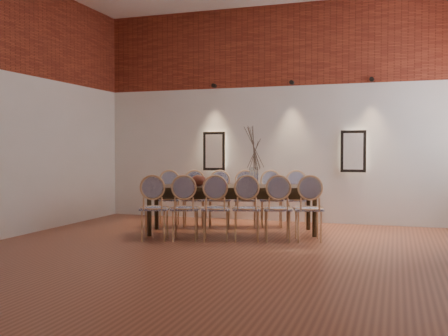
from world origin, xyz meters
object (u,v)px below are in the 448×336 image
(chair_near_b, at_px, (185,208))
(book, at_px, (218,185))
(bowl, at_px, (199,180))
(chair_near_c, at_px, (216,208))
(vase, at_px, (254,177))
(chair_far_e, at_px, (271,199))
(chair_near_e, at_px, (277,209))
(chair_near_d, at_px, (247,209))
(chair_far_c, at_px, (219,199))
(chair_far_f, at_px, (297,199))
(chair_far_a, at_px, (168,199))
(chair_far_b, at_px, (194,199))
(chair_near_a, at_px, (155,208))
(chair_far_d, at_px, (245,199))
(dining_table, at_px, (232,209))
(chair_near_f, at_px, (308,209))

(chair_near_b, xyz_separation_m, book, (0.20, 0.90, 0.30))
(bowl, bearing_deg, chair_near_c, -48.61)
(chair_near_b, bearing_deg, vase, 34.90)
(chair_far_e, xyz_separation_m, bowl, (-0.93, -1.08, 0.37))
(chair_near_e, bearing_deg, chair_near_d, 180.00)
(chair_near_e, xyz_separation_m, vase, (-0.51, 0.59, 0.43))
(chair_far_c, height_order, chair_far_f, same)
(chair_near_d, xyz_separation_m, chair_far_a, (-1.70, 0.98, 0.00))
(vase, bearing_deg, chair_far_b, 161.78)
(chair_near_a, height_order, chair_near_c, same)
(chair_near_e, xyz_separation_m, chair_far_e, (-0.41, 1.36, 0.00))
(chair_near_d, bearing_deg, chair_near_a, 180.00)
(chair_far_a, xyz_separation_m, chair_far_e, (1.72, 0.51, 0.00))
(chair_near_b, xyz_separation_m, chair_far_d, (0.45, 1.62, 0.00))
(chair_far_c, height_order, book, chair_far_c)
(vase, bearing_deg, chair_near_d, -83.24)
(chair_near_c, height_order, chair_far_d, same)
(dining_table, bearing_deg, chair_near_b, -133.35)
(chair_near_b, bearing_deg, chair_near_e, 0.00)
(chair_near_c, relative_size, vase, 3.13)
(dining_table, distance_m, chair_far_b, 0.98)
(chair_near_d, height_order, chair_far_a, same)
(chair_near_b, height_order, book, chair_near_b)
(dining_table, bearing_deg, chair_far_a, 147.56)
(chair_near_c, relative_size, book, 3.62)
(chair_near_d, bearing_deg, dining_table, 107.47)
(chair_near_b, distance_m, chair_far_b, 1.42)
(chair_near_f, bearing_deg, chair_near_e, 180.00)
(chair_near_b, xyz_separation_m, chair_near_d, (0.86, 0.26, 0.00))
(chair_near_b, distance_m, chair_far_c, 1.49)
(chair_near_c, xyz_separation_m, chair_far_c, (-0.41, 1.36, 0.00))
(chair_near_d, height_order, chair_far_c, same)
(chair_near_d, bearing_deg, book, 119.38)
(chair_near_c, xyz_separation_m, chair_far_f, (0.88, 1.75, 0.00))
(chair_far_b, xyz_separation_m, chair_far_c, (0.43, 0.13, 0.00))
(chair_near_d, relative_size, bowl, 3.92)
(chair_far_e, xyz_separation_m, vase, (-0.11, -0.78, 0.43))
(chair_near_a, distance_m, chair_far_a, 1.42)
(chair_far_a, height_order, chair_far_e, same)
(chair_far_a, xyz_separation_m, chair_far_f, (2.15, 0.64, 0.00))
(chair_near_c, height_order, book, chair_near_c)
(chair_far_d, bearing_deg, vase, 99.92)
(chair_near_c, xyz_separation_m, chair_far_e, (0.45, 1.62, 0.00))
(chair_near_d, xyz_separation_m, chair_near_e, (0.43, 0.13, 0.00))
(dining_table, bearing_deg, chair_far_c, 107.47)
(chair_far_c, bearing_deg, vase, 128.81)
(chair_far_b, height_order, chair_far_f, same)
(chair_near_a, distance_m, chair_far_e, 2.29)
(chair_near_f, xyz_separation_m, bowl, (-1.77, 0.16, 0.37))
(chair_near_c, bearing_deg, chair_far_f, 46.65)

